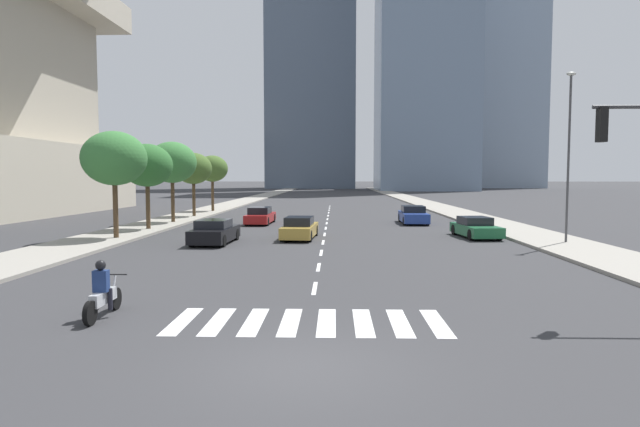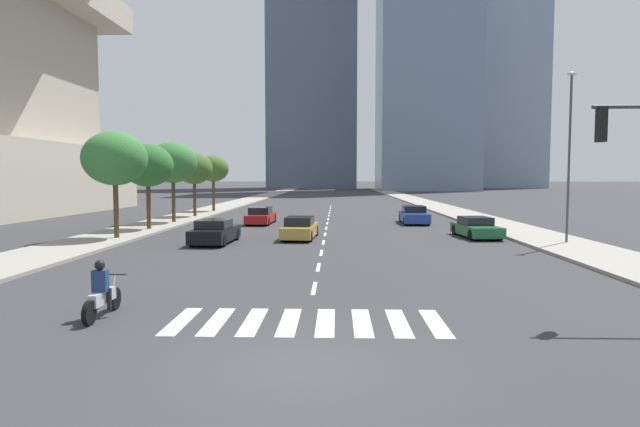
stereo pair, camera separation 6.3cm
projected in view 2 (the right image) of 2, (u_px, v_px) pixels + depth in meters
The scene contains 19 objects.
ground_plane at pixel (298, 367), 9.99m from camera, with size 800.00×800.00×0.00m, color #333335.
sidewalk_east at pixel (495, 224), 39.51m from camera, with size 4.00×260.00×0.15m, color gray.
sidewalk_west at pixel (162, 223), 40.30m from camera, with size 4.00×260.00×0.15m, color gray.
crosswalk_near at pixel (307, 322), 13.11m from camera, with size 6.75×2.55×0.01m.
lane_divider_center at pixel (327, 223), 41.03m from camera, with size 0.14×50.00×0.01m.
motorcycle_lead at pixel (102, 295), 13.53m from camera, with size 0.70×2.14×1.49m.
sedan_blue_0 at pixel (414, 215), 40.83m from camera, with size 2.00×4.84×1.35m.
sedan_red_1 at pixel (261, 216), 40.37m from camera, with size 1.87×4.83×1.30m.
sedan_gold_2 at pixel (300, 228), 30.74m from camera, with size 2.01×4.65×1.29m.
sedan_black_3 at pixel (215, 232), 28.58m from camera, with size 1.99×4.52×1.30m.
sedan_green_4 at pixel (476, 228), 31.40m from camera, with size 2.20×4.50×1.21m.
street_lamp_east at pixel (569, 146), 27.62m from camera, with size 0.50×0.24×8.85m.
street_tree_nearest at pixel (115, 159), 29.77m from camera, with size 3.58×3.58×5.99m.
street_tree_second at pixel (148, 166), 34.96m from camera, with size 3.32×3.32×5.60m.
street_tree_third at pixel (173, 163), 40.31m from camera, with size 3.67×3.67×6.10m.
street_tree_fourth at pixel (194, 169), 46.37m from camera, with size 3.20×3.20×5.52m.
street_tree_fifth at pixel (213, 169), 53.49m from camera, with size 3.11×3.11×5.59m.
office_tower_left_skyline at pixel (313, 23), 165.71m from camera, with size 27.22×21.54×114.22m.
office_tower_right_skyline at pixel (495, 43), 175.32m from camera, with size 27.46×26.75×96.46m.
Camera 2 is at (0.72, -9.75, 3.58)m, focal length 29.80 mm.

